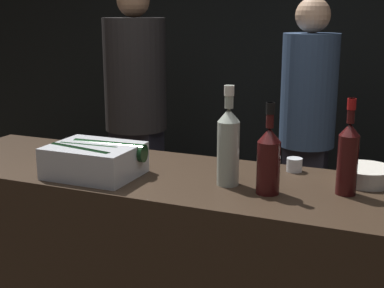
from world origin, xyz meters
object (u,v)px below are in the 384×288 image
object	(u,v)px
bowl_white	(365,174)
person_blond_tee	(136,105)
red_wine_bottle_black_foil	(269,158)
person_grey_polo	(308,118)
ice_bin_with_bottles	(94,158)
red_wine_bottle_tall	(348,156)
candle_votive	(294,165)
white_wine_bottle	(228,144)

from	to	relation	value
bowl_white	person_blond_tee	bearing A→B (deg)	144.38
red_wine_bottle_black_foil	person_grey_polo	xyz separation A→B (m)	(-0.17, 1.57, -0.16)
ice_bin_with_bottles	red_wine_bottle_black_foil	size ratio (longest dim) A/B	1.10
ice_bin_with_bottles	red_wine_bottle_tall	world-z (taller)	red_wine_bottle_tall
ice_bin_with_bottles	candle_votive	xyz separation A→B (m)	(0.69, 0.35, -0.04)
person_blond_tee	red_wine_bottle_tall	bearing A→B (deg)	-77.58
red_wine_bottle_black_foil	bowl_white	bearing A→B (deg)	39.99
red_wine_bottle_black_foil	red_wine_bottle_tall	world-z (taller)	red_wine_bottle_tall
candle_votive	white_wine_bottle	bearing A→B (deg)	-125.84
ice_bin_with_bottles	person_grey_polo	bearing A→B (deg)	72.95
ice_bin_with_bottles	candle_votive	distance (m)	0.78
white_wine_bottle	ice_bin_with_bottles	bearing A→B (deg)	-169.57
ice_bin_with_bottles	person_grey_polo	size ratio (longest dim) A/B	0.21
candle_votive	bowl_white	bearing A→B (deg)	-9.18
ice_bin_with_bottles	white_wine_bottle	bearing A→B (deg)	10.43
red_wine_bottle_black_foil	person_grey_polo	size ratio (longest dim) A/B	0.19
bowl_white	candle_votive	distance (m)	0.27
bowl_white	red_wine_bottle_black_foil	size ratio (longest dim) A/B	0.65
white_wine_bottle	person_grey_polo	bearing A→B (deg)	90.27
red_wine_bottle_black_foil	red_wine_bottle_tall	distance (m)	0.27
ice_bin_with_bottles	person_blond_tee	size ratio (longest dim) A/B	0.20
red_wine_bottle_tall	white_wine_bottle	world-z (taller)	white_wine_bottle
ice_bin_with_bottles	person_blond_tee	world-z (taller)	person_blond_tee
person_grey_polo	ice_bin_with_bottles	bearing A→B (deg)	-71.93
white_wine_bottle	person_blond_tee	bearing A→B (deg)	129.73
red_wine_bottle_tall	white_wine_bottle	size ratio (longest dim) A/B	0.92
person_blond_tee	person_grey_polo	bearing A→B (deg)	-27.76
ice_bin_with_bottles	red_wine_bottle_black_foil	distance (m)	0.67
candle_votive	red_wine_bottle_black_foil	distance (m)	0.31
ice_bin_with_bottles	white_wine_bottle	size ratio (longest dim) A/B	0.97
red_wine_bottle_black_foil	red_wine_bottle_tall	xyz separation A→B (m)	(0.25, 0.10, 0.01)
red_wine_bottle_tall	person_grey_polo	size ratio (longest dim) A/B	0.20
red_wine_bottle_tall	white_wine_bottle	xyz separation A→B (m)	(-0.41, -0.06, 0.02)
red_wine_bottle_tall	bowl_white	bearing A→B (deg)	72.01
red_wine_bottle_black_foil	person_blond_tee	distance (m)	1.88
candle_votive	person_blond_tee	bearing A→B (deg)	140.24
bowl_white	red_wine_bottle_black_foil	distance (m)	0.40
person_blond_tee	ice_bin_with_bottles	bearing A→B (deg)	-104.50
candle_votive	person_blond_tee	distance (m)	1.69
bowl_white	white_wine_bottle	bearing A→B (deg)	-154.89
white_wine_bottle	person_blond_tee	distance (m)	1.75
person_grey_polo	red_wine_bottle_black_foil	bearing A→B (deg)	-48.85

